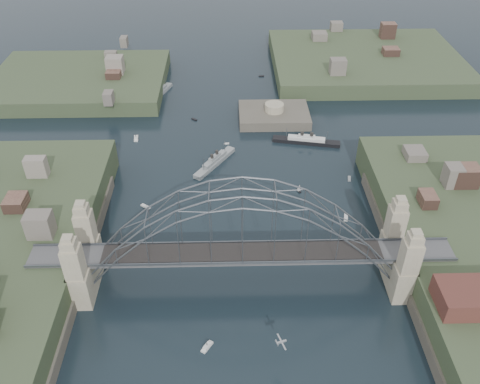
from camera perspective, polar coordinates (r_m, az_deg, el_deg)
name	(u,v)px	position (r m, az deg, el deg)	size (l,w,h in m)	color
ground	(242,282)	(107.43, 0.23, -10.06)	(500.00, 500.00, 0.00)	black
bridge	(242,238)	(98.81, 0.25, -5.16)	(84.00, 13.80, 24.60)	#515153
headland_nw	(80,86)	(193.00, -17.46, 11.24)	(60.00, 45.00, 9.00)	#36452A
headland_ne	(365,66)	(205.97, 13.81, 13.55)	(70.00, 55.00, 9.50)	#36452A
fort_island	(274,120)	(164.28, 3.79, 8.03)	(22.00, 16.00, 9.40)	#4E483D
naval_cruiser_near	(215,162)	(141.23, -2.85, 3.39)	(11.38, 15.84, 5.21)	gray
naval_cruiser_far	(160,93)	(181.09, -8.98, 10.92)	(7.53, 15.44, 5.29)	gray
ocean_liner	(306,141)	(151.99, 7.44, 5.70)	(19.91, 6.59, 4.85)	black
aeroplane	(280,342)	(90.24, 4.55, -16.42)	(1.98, 3.44, 0.51)	#ACAFB4
small_boat_a	(146,207)	(128.06, -10.53, -1.62)	(2.69, 2.30, 0.45)	silver
small_boat_b	(299,188)	(131.52, 6.65, 0.43)	(1.26, 1.84, 2.38)	silver
small_boat_c	(207,347)	(97.03, -3.71, -16.90)	(2.32, 2.88, 1.43)	silver
small_boat_d	(349,179)	(138.60, 12.14, 1.46)	(1.14, 2.27, 0.45)	silver
small_boat_e	(136,138)	(156.10, -11.57, 5.92)	(1.56, 3.66, 1.43)	silver
small_boat_f	(227,144)	(150.55, -1.51, 5.43)	(1.49, 0.66, 0.45)	silver
small_boat_h	(194,119)	(164.00, -5.15, 8.10)	(1.97, 1.81, 0.45)	silver
small_boat_i	(346,218)	(125.24, 11.78, -2.82)	(1.47, 2.79, 0.45)	silver
small_boat_k	(261,76)	(193.38, 2.41, 12.84)	(1.97, 0.87, 0.45)	silver
small_boat_l	(91,210)	(129.85, -16.32, -1.95)	(2.99, 1.12, 1.43)	silver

